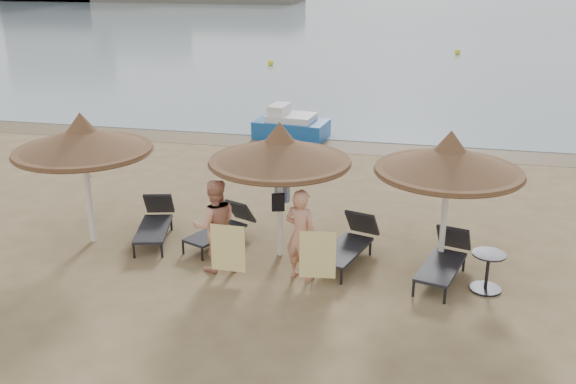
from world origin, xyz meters
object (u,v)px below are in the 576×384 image
lounger_near_left (223,227)px  lounger_near_right (350,242)px  lounger_far_left (155,222)px  side_table (487,273)px  palapa_right (449,160)px  pedal_boat (291,126)px  person_right (301,228)px  palapa_left (83,140)px  lounger_far_right (445,258)px  person_left (215,218)px  palapa_center (280,151)px

lounger_near_left → lounger_near_right: 2.65m
lounger_far_left → side_table: lounger_far_left is taller
palapa_right → pedal_boat: 9.95m
lounger_near_right → person_right: size_ratio=0.97×
side_table → pedal_boat: size_ratio=0.29×
palapa_right → side_table: size_ratio=3.81×
palapa_left → palapa_right: (7.00, 0.33, -0.04)m
lounger_far_left → pedal_boat: 8.53m
palapa_left → lounger_near_right: bearing=2.8°
lounger_near_right → lounger_far_right: 1.81m
palapa_right → person_left: (-4.10, -1.01, -1.09)m
palapa_center → person_left: size_ratio=1.32×
palapa_left → person_right: 4.71m
lounger_far_left → person_right: bearing=-33.3°
lounger_far_right → person_right: (-2.55, -0.64, 0.63)m
palapa_right → person_right: size_ratio=1.34×
palapa_left → lounger_far_right: 7.29m
palapa_right → palapa_left: bearing=-177.3°
palapa_center → pedal_boat: size_ratio=1.11×
palapa_right → lounger_far_right: palapa_right is taller
palapa_left → lounger_far_left: bearing=20.2°
palapa_center → palapa_right: palapa_center is taller
lounger_far_left → side_table: bearing=-21.9°
palapa_right → lounger_far_right: (0.06, -0.39, -1.75)m
person_left → pedal_boat: (-0.66, 9.58, -0.63)m
palapa_right → lounger_near_right: bearing=-177.6°
side_table → lounger_far_right: bearing=153.3°
lounger_near_right → lounger_far_right: bearing=5.8°
palapa_right → palapa_center: bearing=-177.5°
palapa_left → side_table: size_ratio=3.88×
lounger_far_left → lounger_far_right: 5.89m
palapa_center → person_right: 1.56m
person_right → palapa_center: bearing=-36.4°
lounger_far_right → person_left: size_ratio=0.93×
lounger_far_left → person_left: size_ratio=0.92×
lounger_far_left → side_table: (6.59, -0.86, -0.03)m
lounger_near_right → person_right: person_right is taller
palapa_center → person_left: (-1.03, -0.87, -1.11)m
palapa_center → palapa_left: bearing=-177.1°
palapa_center → lounger_near_left: (-1.28, 0.34, -1.80)m
lounger_near_right → person_right: (-0.77, -0.96, 0.63)m
lounger_near_left → lounger_far_left: bearing=-152.8°
person_right → lounger_near_right: bearing=-108.6°
person_left → palapa_left: bearing=-40.3°
lounger_far_left → lounger_near_right: lounger_near_right is taller
lounger_near_right → person_right: bearing=-112.7°
pedal_boat → lounger_far_right: bearing=-55.0°
lounger_near_left → lounger_far_right: size_ratio=0.93×
lounger_near_left → side_table: bearing=12.6°
lounger_far_left → pedal_boat: (1.04, 8.46, 0.03)m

